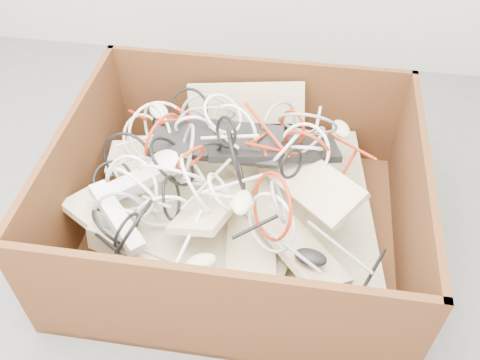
# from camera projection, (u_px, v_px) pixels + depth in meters

# --- Properties ---
(ground) EXTENTS (3.00, 3.00, 0.00)m
(ground) POSITION_uv_depth(u_px,v_px,m) (164.00, 270.00, 1.99)
(ground) COLOR #535356
(ground) RESTS_ON ground
(cardboard_box) EXTENTS (1.27, 1.06, 0.51)m
(cardboard_box) POSITION_uv_depth(u_px,v_px,m) (234.00, 214.00, 2.02)
(cardboard_box) COLOR #3A1B0E
(cardboard_box) RESTS_ON ground
(keyboard_pile) EXTENTS (1.08, 0.89, 0.34)m
(keyboard_pile) POSITION_uv_depth(u_px,v_px,m) (237.00, 180.00, 1.93)
(keyboard_pile) COLOR beige
(keyboard_pile) RESTS_ON cardboard_box
(mice_scatter) EXTENTS (0.81, 0.81, 0.17)m
(mice_scatter) POSITION_uv_depth(u_px,v_px,m) (225.00, 177.00, 1.84)
(mice_scatter) COLOR beige
(mice_scatter) RESTS_ON keyboard_pile
(power_strip_left) EXTENTS (0.31, 0.21, 0.13)m
(power_strip_left) POSITION_uv_depth(u_px,v_px,m) (139.00, 180.00, 1.80)
(power_strip_left) COLOR silver
(power_strip_left) RESTS_ON keyboard_pile
(power_strip_right) EXTENTS (0.25, 0.25, 0.10)m
(power_strip_right) POSITION_uv_depth(u_px,v_px,m) (117.00, 217.00, 1.73)
(power_strip_right) COLOR silver
(power_strip_right) RESTS_ON keyboard_pile
(vga_plug) EXTENTS (0.06, 0.06, 0.03)m
(vga_plug) POSITION_uv_depth(u_px,v_px,m) (326.00, 178.00, 1.87)
(vga_plug) COLOR #0D1DC8
(vga_plug) RESTS_ON keyboard_pile
(cable_tangle) EXTENTS (1.07, 0.90, 0.44)m
(cable_tangle) POSITION_uv_depth(u_px,v_px,m) (203.00, 159.00, 1.86)
(cable_tangle) COLOR black
(cable_tangle) RESTS_ON keyboard_pile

